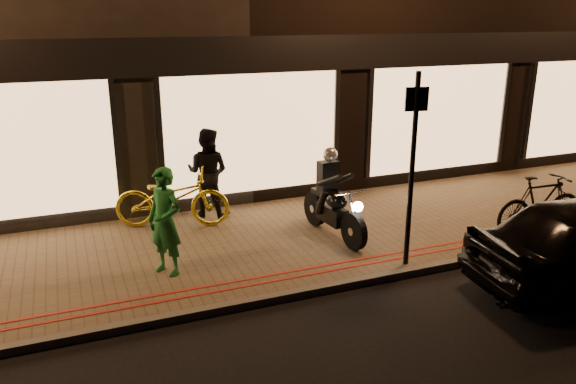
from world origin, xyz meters
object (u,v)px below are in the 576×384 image
object	(u,v)px
motorcycle	(333,203)
bicycle_gold	(172,198)
person_green	(165,222)
sign_post	(413,161)

from	to	relation	value
motorcycle	bicycle_gold	world-z (taller)	motorcycle
motorcycle	person_green	xyz separation A→B (m)	(-2.99, -0.42, 0.21)
motorcycle	person_green	world-z (taller)	person_green
sign_post	person_green	xyz separation A→B (m)	(-3.55, 1.08, -0.85)
motorcycle	sign_post	world-z (taller)	sign_post
sign_post	person_green	bearing A→B (deg)	163.10
bicycle_gold	person_green	bearing A→B (deg)	-173.74
motorcycle	sign_post	bearing A→B (deg)	-74.82
sign_post	person_green	size ratio (longest dim) A/B	1.81
person_green	sign_post	bearing A→B (deg)	36.22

